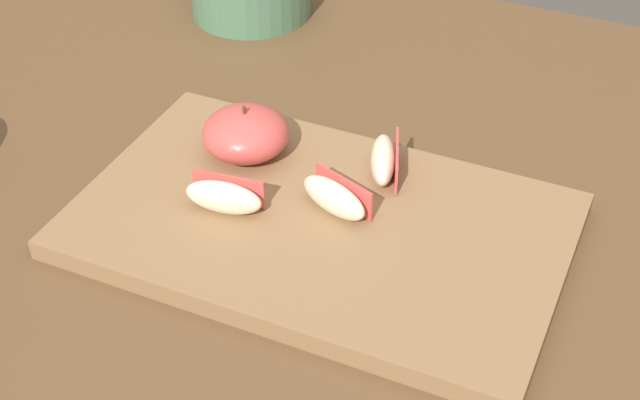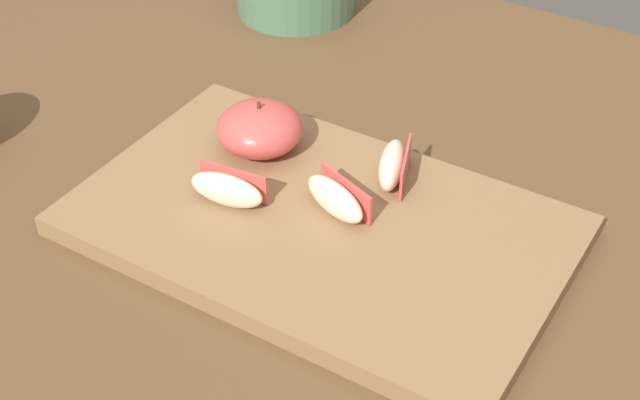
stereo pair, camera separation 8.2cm
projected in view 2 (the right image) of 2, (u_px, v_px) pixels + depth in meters
dining_table at (333, 276)px, 0.95m from camera, size 1.28×0.95×0.77m
cutting_board at (320, 225)px, 0.84m from camera, size 0.44×0.27×0.02m
apple_half_skin_up at (260, 128)px, 0.90m from camera, size 0.08×0.08×0.05m
apple_wedge_left at (227, 189)px, 0.84m from camera, size 0.07×0.03×0.03m
apple_wedge_front at (336, 198)px, 0.83m from camera, size 0.08×0.05×0.03m
apple_wedge_middle at (393, 165)px, 0.87m from camera, size 0.05×0.08×0.03m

